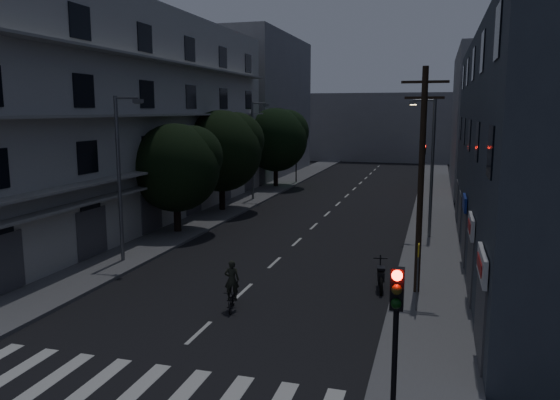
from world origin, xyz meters
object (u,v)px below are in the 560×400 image
Objects in this scene: utility_pole at (421,177)px; bus_stop_sign at (418,265)px; motorcycle at (381,277)px; cyclist at (232,293)px; traffic_signal_near at (396,321)px.

utility_pole is 3.71m from bus_stop_sign.
cyclist reaches higher than motorcycle.
cyclist is (-5.16, -3.96, 0.12)m from motorcycle.
traffic_signal_near is 1.62× the size of bus_stop_sign.
bus_stop_sign is 1.30× the size of cyclist.
utility_pole is 4.65× the size of cyclist.
cyclist is at bearing -151.29° from utility_pole.
motorcycle is at bearing 23.41° from cyclist.
bus_stop_sign is 3.27m from motorcycle.
utility_pole is at bearing 89.38° from traffic_signal_near.
utility_pole reaches higher than bus_stop_sign.
traffic_signal_near is 1.95× the size of motorcycle.
traffic_signal_near is 11.72m from motorcycle.
utility_pole is at bearing 91.94° from bus_stop_sign.
cyclist is at bearing -168.03° from bus_stop_sign.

